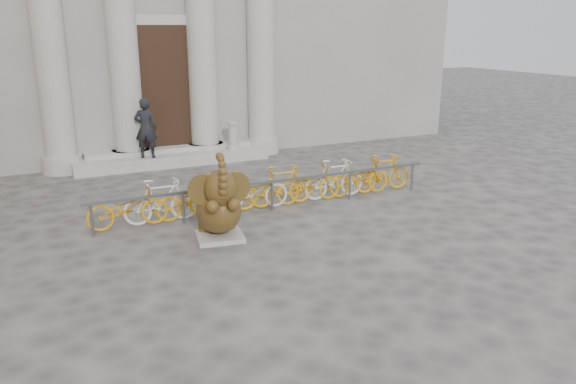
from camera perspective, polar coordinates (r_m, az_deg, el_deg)
name	(u,v)px	position (r m, az deg, el deg)	size (l,w,h in m)	color
ground	(312,281)	(9.62, 2.44, -9.06)	(80.00, 80.00, 0.00)	#474442
entrance_steps	(173,158)	(17.99, -11.62, 3.36)	(6.00, 1.20, 0.36)	#A8A59E
elephant_statue	(219,208)	(11.28, -7.03, -1.58)	(1.23, 1.43, 1.85)	#A8A59E
bike_rack	(267,187)	(13.25, -2.12, 0.48)	(8.43, 0.53, 1.00)	slate
pedestrian	(146,128)	(17.27, -14.25, 6.32)	(0.66, 0.43, 1.80)	black
balustrade_post	(233,136)	(18.12, -5.63, 5.64)	(0.37, 0.37, 0.90)	#A8A59E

